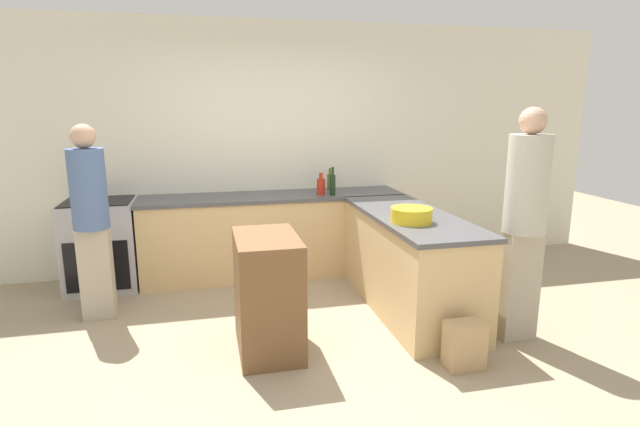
{
  "coord_description": "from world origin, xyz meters",
  "views": [
    {
      "loc": [
        -0.7,
        -3.43,
        1.83
      ],
      "look_at": [
        0.23,
        0.55,
        0.93
      ],
      "focal_mm": 28.0,
      "sensor_mm": 36.0,
      "label": 1
    }
  ],
  "objects_px": {
    "hot_sauce_bottle": "(321,186)",
    "person_by_range": "(91,215)",
    "mixing_bowl": "(411,215)",
    "range_oven": "(102,244)",
    "olive_oil_bottle": "(330,181)",
    "person_at_peninsula": "(524,216)",
    "paper_bag": "(464,345)",
    "wine_bottle_dark": "(333,184)",
    "island_table": "(268,294)"
  },
  "relations": [
    {
      "from": "hot_sauce_bottle",
      "to": "person_by_range",
      "type": "relative_size",
      "value": 0.14
    },
    {
      "from": "mixing_bowl",
      "to": "person_by_range",
      "type": "bearing_deg",
      "value": 164.33
    },
    {
      "from": "range_oven",
      "to": "hot_sauce_bottle",
      "type": "relative_size",
      "value": 3.8
    },
    {
      "from": "range_oven",
      "to": "hot_sauce_bottle",
      "type": "xyz_separation_m",
      "value": [
        2.24,
        -0.12,
        0.53
      ]
    },
    {
      "from": "mixing_bowl",
      "to": "olive_oil_bottle",
      "type": "distance_m",
      "value": 1.7
    },
    {
      "from": "range_oven",
      "to": "person_at_peninsula",
      "type": "height_order",
      "value": "person_at_peninsula"
    },
    {
      "from": "person_at_peninsula",
      "to": "paper_bag",
      "type": "xyz_separation_m",
      "value": [
        -0.63,
        -0.33,
        -0.82
      ]
    },
    {
      "from": "olive_oil_bottle",
      "to": "paper_bag",
      "type": "relative_size",
      "value": 0.72
    },
    {
      "from": "wine_bottle_dark",
      "to": "range_oven",
      "type": "bearing_deg",
      "value": 176.11
    },
    {
      "from": "range_oven",
      "to": "person_by_range",
      "type": "xyz_separation_m",
      "value": [
        0.1,
        -0.79,
        0.48
      ]
    },
    {
      "from": "range_oven",
      "to": "paper_bag",
      "type": "distance_m",
      "value": 3.6
    },
    {
      "from": "wine_bottle_dark",
      "to": "person_by_range",
      "type": "height_order",
      "value": "person_by_range"
    },
    {
      "from": "olive_oil_bottle",
      "to": "hot_sauce_bottle",
      "type": "distance_m",
      "value": 0.33
    },
    {
      "from": "range_oven",
      "to": "mixing_bowl",
      "type": "height_order",
      "value": "mixing_bowl"
    },
    {
      "from": "range_oven",
      "to": "paper_bag",
      "type": "relative_size",
      "value": 2.63
    },
    {
      "from": "wine_bottle_dark",
      "to": "hot_sauce_bottle",
      "type": "xyz_separation_m",
      "value": [
        -0.12,
        0.04,
        -0.02
      ]
    },
    {
      "from": "mixing_bowl",
      "to": "person_at_peninsula",
      "type": "relative_size",
      "value": 0.19
    },
    {
      "from": "island_table",
      "to": "wine_bottle_dark",
      "type": "bearing_deg",
      "value": 59.73
    },
    {
      "from": "mixing_bowl",
      "to": "wine_bottle_dark",
      "type": "bearing_deg",
      "value": 102.89
    },
    {
      "from": "range_oven",
      "to": "mixing_bowl",
      "type": "distance_m",
      "value": 3.11
    },
    {
      "from": "olive_oil_bottle",
      "to": "paper_bag",
      "type": "xyz_separation_m",
      "value": [
        0.35,
        -2.45,
        -0.81
      ]
    },
    {
      "from": "island_table",
      "to": "mixing_bowl",
      "type": "relative_size",
      "value": 2.63
    },
    {
      "from": "hot_sauce_bottle",
      "to": "island_table",
      "type": "bearing_deg",
      "value": -116.25
    },
    {
      "from": "olive_oil_bottle",
      "to": "person_by_range",
      "type": "distance_m",
      "value": 2.5
    },
    {
      "from": "mixing_bowl",
      "to": "wine_bottle_dark",
      "type": "height_order",
      "value": "wine_bottle_dark"
    },
    {
      "from": "hot_sauce_bottle",
      "to": "person_by_range",
      "type": "distance_m",
      "value": 2.25
    },
    {
      "from": "island_table",
      "to": "hot_sauce_bottle",
      "type": "height_order",
      "value": "hot_sauce_bottle"
    },
    {
      "from": "range_oven",
      "to": "person_by_range",
      "type": "bearing_deg",
      "value": -83.05
    },
    {
      "from": "person_by_range",
      "to": "person_at_peninsula",
      "type": "distance_m",
      "value": 3.5
    },
    {
      "from": "hot_sauce_bottle",
      "to": "person_at_peninsula",
      "type": "xyz_separation_m",
      "value": [
        1.15,
        -1.84,
        0.02
      ]
    },
    {
      "from": "person_by_range",
      "to": "person_at_peninsula",
      "type": "relative_size",
      "value": 0.92
    },
    {
      "from": "hot_sauce_bottle",
      "to": "wine_bottle_dark",
      "type": "bearing_deg",
      "value": -20.51
    },
    {
      "from": "mixing_bowl",
      "to": "wine_bottle_dark",
      "type": "xyz_separation_m",
      "value": [
        -0.31,
        1.35,
        0.06
      ]
    },
    {
      "from": "range_oven",
      "to": "island_table",
      "type": "height_order",
      "value": "range_oven"
    },
    {
      "from": "hot_sauce_bottle",
      "to": "person_at_peninsula",
      "type": "relative_size",
      "value": 0.13
    },
    {
      "from": "mixing_bowl",
      "to": "hot_sauce_bottle",
      "type": "height_order",
      "value": "hot_sauce_bottle"
    },
    {
      "from": "island_table",
      "to": "person_by_range",
      "type": "height_order",
      "value": "person_by_range"
    },
    {
      "from": "hot_sauce_bottle",
      "to": "paper_bag",
      "type": "distance_m",
      "value": 2.38
    },
    {
      "from": "mixing_bowl",
      "to": "hot_sauce_bottle",
      "type": "bearing_deg",
      "value": 107.01
    },
    {
      "from": "olive_oil_bottle",
      "to": "person_by_range",
      "type": "bearing_deg",
      "value": -157.54
    },
    {
      "from": "mixing_bowl",
      "to": "olive_oil_bottle",
      "type": "height_order",
      "value": "olive_oil_bottle"
    },
    {
      "from": "range_oven",
      "to": "island_table",
      "type": "distance_m",
      "value": 2.24
    },
    {
      "from": "island_table",
      "to": "person_by_range",
      "type": "distance_m",
      "value": 1.7
    },
    {
      "from": "person_at_peninsula",
      "to": "person_by_range",
      "type": "bearing_deg",
      "value": 160.53
    },
    {
      "from": "wine_bottle_dark",
      "to": "mixing_bowl",
      "type": "bearing_deg",
      "value": -77.11
    },
    {
      "from": "range_oven",
      "to": "wine_bottle_dark",
      "type": "height_order",
      "value": "wine_bottle_dark"
    },
    {
      "from": "person_at_peninsula",
      "to": "island_table",
      "type": "bearing_deg",
      "value": 172.38
    },
    {
      "from": "island_table",
      "to": "person_by_range",
      "type": "xyz_separation_m",
      "value": [
        -1.36,
        0.91,
        0.48
      ]
    },
    {
      "from": "olive_oil_bottle",
      "to": "hot_sauce_bottle",
      "type": "bearing_deg",
      "value": -121.45
    },
    {
      "from": "island_table",
      "to": "person_at_peninsula",
      "type": "distance_m",
      "value": 2.03
    }
  ]
}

